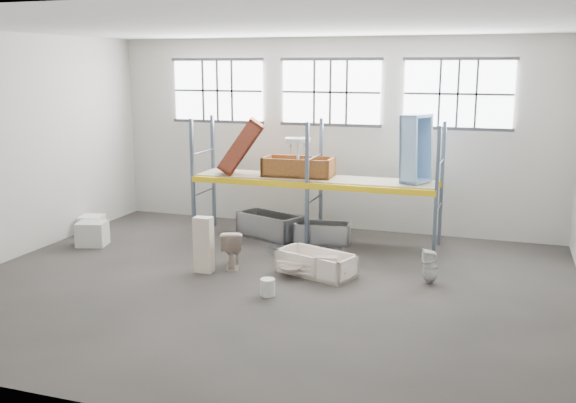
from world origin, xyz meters
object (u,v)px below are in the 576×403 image
at_px(cistern_tall, 204,245).
at_px(carton_near, 92,234).
at_px(steel_tub_right, 323,233).
at_px(blue_tub_upright, 416,149).
at_px(toilet_beige, 232,248).
at_px(bucket, 268,287).
at_px(bathtub_beige, 316,263).
at_px(rust_tub_flat, 298,167).
at_px(toilet_white, 430,266).
at_px(steel_tub_left, 270,225).

distance_m(cistern_tall, carton_near, 3.63).
relative_size(cistern_tall, steel_tub_right, 0.88).
bearing_deg(carton_near, blue_tub_upright, 16.50).
xyz_separation_m(toilet_beige, bucket, (1.34, -1.42, -0.25)).
bearing_deg(steel_tub_right, bathtub_beige, -77.32).
bearing_deg(cistern_tall, toilet_beige, 48.82).
relative_size(bathtub_beige, rust_tub_flat, 0.94).
height_order(toilet_beige, blue_tub_upright, blue_tub_upright).
bearing_deg(toilet_beige, toilet_white, 164.62).
xyz_separation_m(bathtub_beige, rust_tub_flat, (-1.23, 2.58, 1.58)).
distance_m(bucket, carton_near, 5.58).
bearing_deg(bucket, blue_tub_upright, 62.25).
distance_m(steel_tub_right, rust_tub_flat, 1.72).
xyz_separation_m(toilet_white, steel_tub_left, (-4.27, 2.26, -0.04)).
distance_m(steel_tub_right, blue_tub_upright, 3.06).
height_order(cistern_tall, toilet_white, cistern_tall).
bearing_deg(bathtub_beige, steel_tub_left, 147.69).
bearing_deg(rust_tub_flat, blue_tub_upright, -0.21).
bearing_deg(bathtub_beige, bucket, -89.51).
distance_m(cistern_tall, rust_tub_flat, 3.58).
distance_m(toilet_beige, toilet_white, 4.19).
relative_size(toilet_beige, carton_near, 1.23).
bearing_deg(carton_near, steel_tub_left, 28.78).
xyz_separation_m(toilet_white, blue_tub_upright, (-0.68, 2.36, 2.05)).
xyz_separation_m(toilet_beige, blue_tub_upright, (3.49, 2.66, 1.98)).
distance_m(steel_tub_left, rust_tub_flat, 1.68).
relative_size(toilet_beige, bucket, 2.54).
bearing_deg(bucket, steel_tub_left, 109.81).
bearing_deg(toilet_white, blue_tub_upright, -179.95).
bearing_deg(steel_tub_right, cistern_tall, -120.04).
bearing_deg(blue_tub_upright, steel_tub_right, -175.76).
distance_m(toilet_beige, steel_tub_right, 2.83).
bearing_deg(blue_tub_upright, cistern_tall, -140.93).
relative_size(steel_tub_right, carton_near, 2.01).
xyz_separation_m(steel_tub_left, bucket, (1.44, -3.98, -0.14)).
bearing_deg(toilet_beige, rust_tub_flat, -122.78).
bearing_deg(bucket, cistern_tall, 153.02).
height_order(bathtub_beige, blue_tub_upright, blue_tub_upright).
bearing_deg(rust_tub_flat, steel_tub_left, -171.53).
bearing_deg(rust_tub_flat, bathtub_beige, -64.49).
bearing_deg(blue_tub_upright, toilet_beige, -142.68).
distance_m(steel_tub_left, blue_tub_upright, 4.15).
height_order(bucket, carton_near, carton_near).
bearing_deg(blue_tub_upright, bathtub_beige, -122.37).
bearing_deg(steel_tub_right, toilet_beige, -117.82).
height_order(bathtub_beige, steel_tub_right, steel_tub_right).
bearing_deg(steel_tub_left, toilet_beige, -87.96).
bearing_deg(toilet_beige, bathtub_beige, 163.29).
xyz_separation_m(steel_tub_right, carton_near, (-5.22, -2.03, 0.04)).
bearing_deg(cistern_tall, toilet_white, 8.37).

